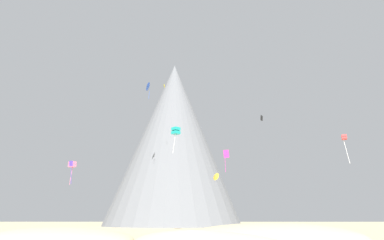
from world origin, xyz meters
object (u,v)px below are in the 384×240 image
at_px(kite_teal_mid, 176,131).
at_px(kite_yellow_high, 164,86).
at_px(kite_red_mid, 344,138).
at_px(kite_black_mid, 262,118).
at_px(kite_magenta_mid, 226,155).
at_px(kite_blue_high, 149,87).
at_px(kite_rainbow_low, 72,165).
at_px(kite_gold_low, 216,176).
at_px(rock_massif, 173,148).
at_px(kite_indigo_low, 71,167).
at_px(bush_far_left, 268,239).

height_order(kite_teal_mid, kite_yellow_high, kite_yellow_high).
bearing_deg(kite_red_mid, kite_black_mid, -53.22).
height_order(kite_magenta_mid, kite_blue_high, kite_blue_high).
bearing_deg(kite_blue_high, kite_rainbow_low, 131.23).
bearing_deg(kite_gold_low, rock_massif, 152.23).
bearing_deg(kite_magenta_mid, kite_blue_high, -162.57).
height_order(kite_teal_mid, kite_gold_low, kite_teal_mid).
height_order(kite_teal_mid, kite_indigo_low, kite_teal_mid).
relative_size(rock_massif, kite_indigo_low, 13.40).
height_order(kite_yellow_high, kite_blue_high, kite_yellow_high).
relative_size(bush_far_left, rock_massif, 0.05).
bearing_deg(kite_blue_high, kite_magenta_mid, -125.85).
bearing_deg(kite_blue_high, kite_yellow_high, -38.92).
bearing_deg(kite_gold_low, kite_blue_high, -178.42).
relative_size(kite_teal_mid, kite_gold_low, 3.16).
height_order(kite_indigo_low, kite_magenta_mid, kite_magenta_mid).
height_order(rock_massif, kite_magenta_mid, rock_massif).
relative_size(kite_red_mid, kite_blue_high, 1.01).
relative_size(kite_yellow_high, kite_blue_high, 0.20).
bearing_deg(kite_yellow_high, kite_blue_high, 169.52).
distance_m(bush_far_left, kite_indigo_low, 40.17).
relative_size(kite_rainbow_low, kite_gold_low, 3.10).
height_order(kite_red_mid, kite_yellow_high, kite_yellow_high).
bearing_deg(rock_massif, kite_rainbow_low, -111.89).
height_order(kite_magenta_mid, kite_gold_low, kite_magenta_mid).
bearing_deg(kite_black_mid, kite_indigo_low, -153.53).
bearing_deg(kite_gold_low, kite_yellow_high, 169.02).
bearing_deg(bush_far_left, kite_yellow_high, 109.88).
bearing_deg(kite_rainbow_low, kite_blue_high, 167.35).
height_order(rock_massif, kite_yellow_high, rock_massif).
bearing_deg(kite_teal_mid, kite_indigo_low, -131.63).
xyz_separation_m(kite_red_mid, kite_gold_low, (-19.90, 12.21, -4.57)).
distance_m(rock_massif, kite_gold_low, 56.25).
height_order(rock_massif, kite_blue_high, rock_massif).
height_order(kite_indigo_low, kite_black_mid, kite_black_mid).
distance_m(kite_rainbow_low, kite_gold_low, 31.34).
distance_m(kite_rainbow_low, kite_blue_high, 28.52).
height_order(bush_far_left, kite_yellow_high, kite_yellow_high).
height_order(kite_red_mid, kite_gold_low, kite_red_mid).
relative_size(rock_massif, kite_yellow_high, 62.38).
distance_m(bush_far_left, kite_yellow_high, 62.22).
bearing_deg(kite_indigo_low, kite_teal_mid, -177.01).
bearing_deg(kite_magenta_mid, kite_gold_low, -74.95).
relative_size(kite_magenta_mid, kite_rainbow_low, 0.91).
relative_size(rock_massif, kite_rainbow_low, 11.58).
bearing_deg(kite_black_mid, kite_rainbow_low, -167.01).
bearing_deg(kite_teal_mid, kite_yellow_high, 146.36).
height_order(kite_teal_mid, kite_black_mid, kite_black_mid).
height_order(kite_black_mid, kite_gold_low, kite_black_mid).
height_order(kite_red_mid, kite_black_mid, kite_black_mid).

